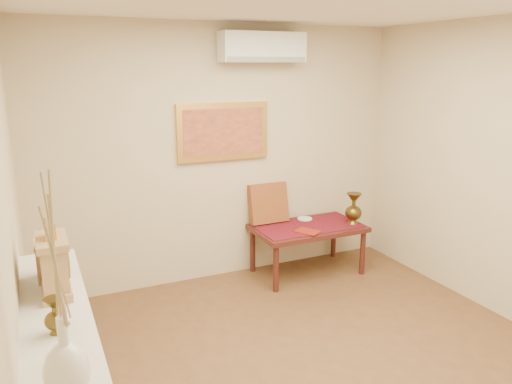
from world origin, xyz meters
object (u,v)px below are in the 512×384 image
brass_urn_tall (354,205)px  low_table (308,232)px  white_vase (58,293)px  wooden_chest (50,260)px  mantel_clock (54,265)px

brass_urn_tall → low_table: 0.59m
white_vase → wooden_chest: bearing=90.1°
wooden_chest → brass_urn_tall: bearing=21.1°
mantel_clock → wooden_chest: mantel_clock is taller
brass_urn_tall → mantel_clock: mantel_clock is taller
white_vase → wooden_chest: 1.34m
brass_urn_tall → wooden_chest: (-3.16, -1.22, 0.33)m
wooden_chest → low_table: wooden_chest is taller
mantel_clock → wooden_chest: (-0.02, 0.23, -0.05)m
low_table → brass_urn_tall: bearing=-15.8°
mantel_clock → low_table: size_ratio=0.34×
brass_urn_tall → mantel_clock: 3.48m
brass_urn_tall → white_vase: bearing=-141.5°
wooden_chest → low_table: bearing=27.0°
white_vase → low_table: (2.66, 2.66, -0.96)m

